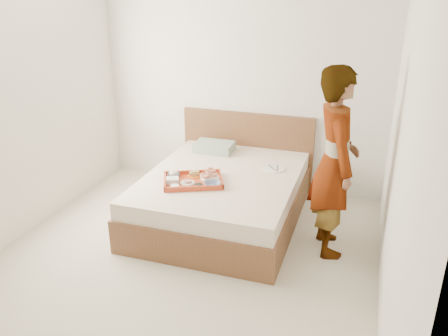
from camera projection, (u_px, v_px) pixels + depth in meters
name	position (u px, v px, depth m)	size (l,w,h in m)	color
ground	(178.00, 267.00, 4.16)	(3.50, 4.00, 0.01)	beige
wall_back	(241.00, 83.00, 5.43)	(3.50, 0.01, 2.60)	silver
wall_right	(402.00, 156.00, 3.16)	(0.01, 4.00, 2.60)	silver
bed	(223.00, 197.00, 4.91)	(1.65, 2.00, 0.53)	brown
headboard	(247.00, 150.00, 5.68)	(1.65, 0.06, 0.95)	brown
pillow	(214.00, 147.00, 5.45)	(0.45, 0.31, 0.11)	gray
tray	(193.00, 180.00, 4.60)	(0.59, 0.43, 0.05)	#AD2914
prawn_plate	(210.00, 177.00, 4.68)	(0.20, 0.20, 0.01)	white
navy_bowl_big	(213.00, 184.00, 4.50)	(0.17, 0.17, 0.04)	#171F4A
sauce_dish	(199.00, 186.00, 4.46)	(0.09, 0.09, 0.03)	black
meat_plate	(188.00, 183.00, 4.56)	(0.15, 0.15, 0.01)	white
bread_plate	(195.00, 176.00, 4.73)	(0.14, 0.14, 0.01)	orange
salad_bowl	(174.00, 175.00, 4.70)	(0.13, 0.13, 0.04)	#171F4A
plastic_tub	(172.00, 180.00, 4.56)	(0.12, 0.10, 0.05)	silver
cheese_round	(175.00, 187.00, 4.45)	(0.09, 0.09, 0.03)	white
dinner_plate	(275.00, 169.00, 4.94)	(0.24, 0.24, 0.01)	white
person	(335.00, 163.00, 4.14)	(0.65, 0.43, 1.78)	silver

